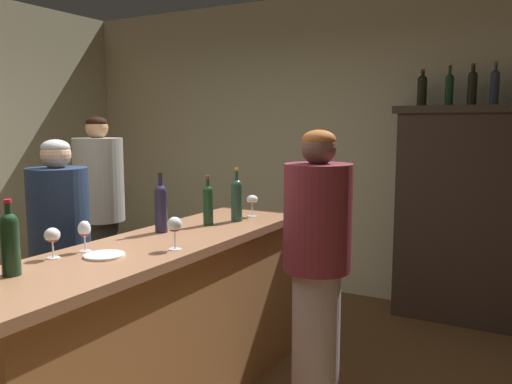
{
  "coord_description": "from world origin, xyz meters",
  "views": [
    {
      "loc": [
        2.0,
        -1.84,
        1.62
      ],
      "look_at": [
        0.57,
        0.74,
        1.23
      ],
      "focal_mm": 36.51,
      "sensor_mm": 36.0,
      "label": 1
    }
  ],
  "objects": [
    {
      "name": "wine_glass_mid",
      "position": [
        0.42,
        0.18,
        1.12
      ],
      "size": [
        0.07,
        0.07,
        0.17
      ],
      "color": "white",
      "rests_on": "bar_counter"
    },
    {
      "name": "wine_bottle_malbec",
      "position": [
        0.29,
        0.98,
        1.15
      ],
      "size": [
        0.07,
        0.07,
        0.34
      ],
      "color": "#264434",
      "rests_on": "bar_counter"
    },
    {
      "name": "wine_bottle_syrah",
      "position": [
        0.09,
        0.47,
        1.15
      ],
      "size": [
        0.07,
        0.07,
        0.35
      ],
      "color": "#24223D",
      "rests_on": "bar_counter"
    },
    {
      "name": "display_cabinet",
      "position": [
        1.46,
        2.6,
        0.92
      ],
      "size": [
        1.12,
        0.38,
        1.76
      ],
      "color": "#362820",
      "rests_on": "ground"
    },
    {
      "name": "display_bottle_center",
      "position": [
        1.47,
        2.6,
        1.91
      ],
      "size": [
        0.07,
        0.07,
        0.32
      ],
      "color": "black",
      "rests_on": "display_cabinet"
    },
    {
      "name": "wine_bottle_riesling",
      "position": [
        0.2,
        0.79,
        1.13
      ],
      "size": [
        0.06,
        0.06,
        0.31
      ],
      "color": "#183B1E",
      "rests_on": "bar_counter"
    },
    {
      "name": "patron_by_cabinet",
      "position": [
        -0.58,
        0.31,
        0.83
      ],
      "size": [
        0.37,
        0.37,
        1.53
      ],
      "rotation": [
        0.0,
        0.0,
        0.08
      ],
      "color": "#B4AF8E",
      "rests_on": "ground"
    },
    {
      "name": "wine_glass_spare",
      "position": [
        0.05,
        -0.07,
        1.1
      ],
      "size": [
        0.06,
        0.06,
        0.15
      ],
      "color": "white",
      "rests_on": "bar_counter"
    },
    {
      "name": "display_bottle_midleft",
      "position": [
        1.3,
        2.6,
        1.91
      ],
      "size": [
        0.07,
        0.07,
        0.33
      ],
      "color": "#17371E",
      "rests_on": "display_cabinet"
    },
    {
      "name": "wall_back",
      "position": [
        0.0,
        2.88,
        1.41
      ],
      "size": [
        5.41,
        0.12,
        2.82
      ],
      "primitive_type": "cube",
      "color": "#C2BA96",
      "rests_on": "ground"
    },
    {
      "name": "wine_glass_rear",
      "position": [
        0.3,
        1.17,
        1.11
      ],
      "size": [
        0.08,
        0.08,
        0.15
      ],
      "color": "white",
      "rests_on": "bar_counter"
    },
    {
      "name": "patron_in_grey",
      "position": [
        -1.05,
        1.1,
        0.91
      ],
      "size": [
        0.38,
        0.38,
        1.68
      ],
      "rotation": [
        0.0,
        0.0,
        -0.31
      ],
      "color": "#272A27",
      "rests_on": "ground"
    },
    {
      "name": "cheese_plate",
      "position": [
        0.21,
        -0.1,
        1.0
      ],
      "size": [
        0.19,
        0.19,
        0.01
      ],
      "primitive_type": "cylinder",
      "color": "white",
      "rests_on": "bar_counter"
    },
    {
      "name": "wine_glass_front",
      "position": [
        0.02,
        -0.24,
        1.1
      ],
      "size": [
        0.07,
        0.07,
        0.15
      ],
      "color": "white",
      "rests_on": "bar_counter"
    },
    {
      "name": "display_bottle_left",
      "position": [
        1.09,
        2.6,
        1.9
      ],
      "size": [
        0.08,
        0.08,
        0.3
      ],
      "color": "black",
      "rests_on": "display_cabinet"
    },
    {
      "name": "bartender",
      "position": [
        0.94,
        0.76,
        0.87
      ],
      "size": [
        0.38,
        0.38,
        1.59
      ],
      "rotation": [
        0.0,
        0.0,
        3.03
      ],
      "color": "gray",
      "rests_on": "ground"
    },
    {
      "name": "wine_bottle_pinot",
      "position": [
        0.1,
        -0.51,
        1.14
      ],
      "size": [
        0.08,
        0.08,
        0.32
      ],
      "color": "#17321B",
      "rests_on": "bar_counter"
    },
    {
      "name": "display_bottle_midright",
      "position": [
        1.63,
        2.6,
        1.91
      ],
      "size": [
        0.07,
        0.07,
        0.33
      ],
      "color": "#252D3B",
      "rests_on": "display_cabinet"
    },
    {
      "name": "bar_counter",
      "position": [
        0.22,
        0.3,
        0.5
      ],
      "size": [
        0.62,
        2.35,
        1.0
      ],
      "color": "#A16A3C",
      "rests_on": "ground"
    }
  ]
}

